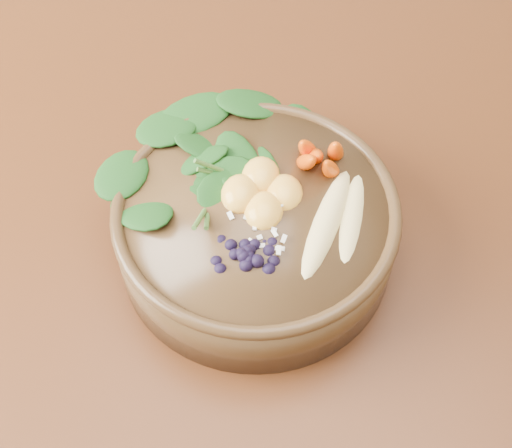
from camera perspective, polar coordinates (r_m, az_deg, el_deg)
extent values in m
plane|color=#381E0F|center=(1.51, 5.83, -13.97)|extent=(4.00, 4.00, 0.00)
cube|color=#4B220C|center=(0.88, 9.75, 3.96)|extent=(1.60, 0.90, 0.04)
cylinder|color=#4D351E|center=(0.75, 0.00, -0.45)|extent=(0.33, 0.33, 0.08)
ellipsoid|color=#E0CC84|center=(0.70, 7.77, 1.12)|extent=(0.04, 0.15, 0.02)
ellipsoid|color=#E0CC84|center=(0.69, 5.78, 0.91)|extent=(0.06, 0.15, 0.02)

